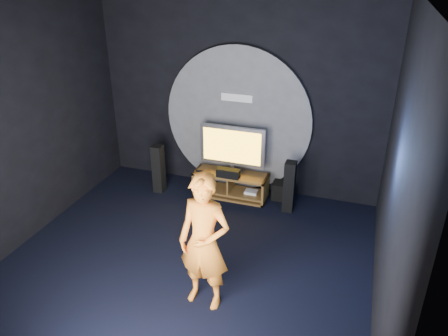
{
  "coord_description": "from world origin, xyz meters",
  "views": [
    {
      "loc": [
        2.07,
        -4.46,
        3.88
      ],
      "look_at": [
        0.22,
        1.05,
        1.05
      ],
      "focal_mm": 35.0,
      "sensor_mm": 36.0,
      "label": 1
    }
  ],
  "objects_px": {
    "tower_speaker_right": "(289,187)",
    "subwoofer": "(281,190)",
    "media_console": "(231,186)",
    "tv": "(232,148)",
    "tower_speaker_left": "(159,169)",
    "player": "(204,243)"
  },
  "relations": [
    {
      "from": "tower_speaker_right",
      "to": "subwoofer",
      "type": "height_order",
      "value": "tower_speaker_right"
    },
    {
      "from": "subwoofer",
      "to": "tower_speaker_right",
      "type": "bearing_deg",
      "value": -60.06
    },
    {
      "from": "media_console",
      "to": "tower_speaker_right",
      "type": "relative_size",
      "value": 1.45
    },
    {
      "from": "tv",
      "to": "tower_speaker_right",
      "type": "height_order",
      "value": "tv"
    },
    {
      "from": "tower_speaker_left",
      "to": "tower_speaker_right",
      "type": "distance_m",
      "value": 2.35
    },
    {
      "from": "tower_speaker_right",
      "to": "subwoofer",
      "type": "bearing_deg",
      "value": 119.94
    },
    {
      "from": "tv",
      "to": "tower_speaker_left",
      "type": "bearing_deg",
      "value": -167.01
    },
    {
      "from": "subwoofer",
      "to": "tv",
      "type": "bearing_deg",
      "value": -171.25
    },
    {
      "from": "tv",
      "to": "player",
      "type": "height_order",
      "value": "player"
    },
    {
      "from": "tower_speaker_right",
      "to": "player",
      "type": "bearing_deg",
      "value": -102.68
    },
    {
      "from": "tower_speaker_left",
      "to": "player",
      "type": "relative_size",
      "value": 0.51
    },
    {
      "from": "tv",
      "to": "player",
      "type": "relative_size",
      "value": 0.66
    },
    {
      "from": "media_console",
      "to": "tv",
      "type": "height_order",
      "value": "tv"
    },
    {
      "from": "subwoofer",
      "to": "tower_speaker_left",
      "type": "bearing_deg",
      "value": -168.7
    },
    {
      "from": "tv",
      "to": "tower_speaker_right",
      "type": "distance_m",
      "value": 1.18
    },
    {
      "from": "player",
      "to": "tower_speaker_left",
      "type": "bearing_deg",
      "value": 132.08
    },
    {
      "from": "tower_speaker_left",
      "to": "player",
      "type": "height_order",
      "value": "player"
    },
    {
      "from": "media_console",
      "to": "tower_speaker_left",
      "type": "bearing_deg",
      "value": -169.94
    },
    {
      "from": "tower_speaker_left",
      "to": "tower_speaker_right",
      "type": "relative_size",
      "value": 1.0
    },
    {
      "from": "media_console",
      "to": "player",
      "type": "bearing_deg",
      "value": -79.12
    },
    {
      "from": "tower_speaker_right",
      "to": "media_console",
      "type": "bearing_deg",
      "value": 171.86
    },
    {
      "from": "tv",
      "to": "media_console",
      "type": "bearing_deg",
      "value": -83.64
    }
  ]
}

